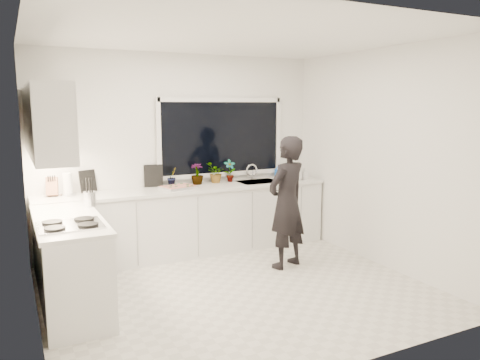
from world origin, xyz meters
TOP-DOWN VIEW (x-y plane):
  - floor at (0.00, 0.00)m, footprint 4.00×3.50m
  - wall_back at (0.00, 1.76)m, footprint 4.00×0.02m
  - wall_left at (-2.01, 0.00)m, footprint 0.02×3.50m
  - wall_right at (2.01, 0.00)m, footprint 0.02×3.50m
  - ceiling at (0.00, 0.00)m, footprint 4.00×3.50m
  - window at (0.60, 1.73)m, footprint 1.80×0.02m
  - base_cabinets_back at (0.00, 1.45)m, footprint 3.92×0.58m
  - base_cabinets_left at (-1.67, 0.35)m, footprint 0.58×1.60m
  - countertop_back at (0.00, 1.44)m, footprint 3.94×0.62m
  - countertop_left at (-1.67, 0.35)m, footprint 0.62×1.60m
  - upper_cabinets at (-1.79, 0.70)m, footprint 0.34×2.10m
  - sink at (1.05, 1.45)m, footprint 0.58×0.42m
  - faucet at (1.05, 1.65)m, footprint 0.03×0.03m
  - stovetop at (-1.69, -0.00)m, footprint 0.56×0.48m
  - person at (0.89, 0.42)m, footprint 0.69×0.57m
  - pizza_tray at (-0.17, 1.42)m, footprint 0.50×0.42m
  - pizza at (-0.17, 1.42)m, footprint 0.45×0.37m
  - watering_can at (1.50, 1.61)m, footprint 0.18×0.18m
  - paper_towel_roll at (-1.53, 1.55)m, footprint 0.11×0.11m
  - knife_block at (-1.70, 1.59)m, footprint 0.15×0.13m
  - utensil_crock at (-1.39, 0.80)m, footprint 0.13×0.13m
  - picture_frame_large at (-1.27, 1.69)m, footprint 0.21×0.11m
  - picture_frame_small at (-0.42, 1.69)m, footprint 0.25×0.08m
  - herb_plants at (0.35, 1.61)m, footprint 1.04×0.33m
  - soap_bottles at (1.66, 1.30)m, footprint 0.22×0.13m

SIDE VIEW (x-z plane):
  - floor at x=0.00m, z-range -0.02..0.00m
  - base_cabinets_back at x=0.00m, z-range 0.00..0.88m
  - base_cabinets_left at x=-1.67m, z-range 0.00..0.88m
  - person at x=0.89m, z-range 0.00..1.64m
  - sink at x=1.05m, z-range 0.80..0.94m
  - countertop_back at x=0.00m, z-range 0.88..0.92m
  - countertop_left at x=-1.67m, z-range 0.88..0.92m
  - stovetop at x=-1.69m, z-range 0.92..0.95m
  - pizza_tray at x=-0.17m, z-range 0.92..0.95m
  - pizza at x=-0.17m, z-range 0.95..0.96m
  - watering_can at x=1.50m, z-range 0.92..1.05m
  - utensil_crock at x=-1.39m, z-range 0.92..1.08m
  - faucet at x=1.05m, z-range 0.92..1.14m
  - knife_block at x=-1.70m, z-range 0.92..1.14m
  - paper_towel_roll at x=-1.53m, z-range 0.92..1.18m
  - soap_bottles at x=1.66m, z-range 0.91..1.21m
  - picture_frame_large at x=-1.27m, z-range 0.92..1.20m
  - herb_plants at x=0.35m, z-range 0.91..1.23m
  - picture_frame_small at x=-0.42m, z-range 0.92..1.22m
  - wall_back at x=0.00m, z-range 0.00..2.70m
  - wall_left at x=-2.01m, z-range 0.00..2.70m
  - wall_right at x=2.01m, z-range 0.00..2.70m
  - window at x=0.60m, z-range 1.05..2.05m
  - upper_cabinets at x=-1.79m, z-range 1.50..2.20m
  - ceiling at x=0.00m, z-range 2.70..2.72m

